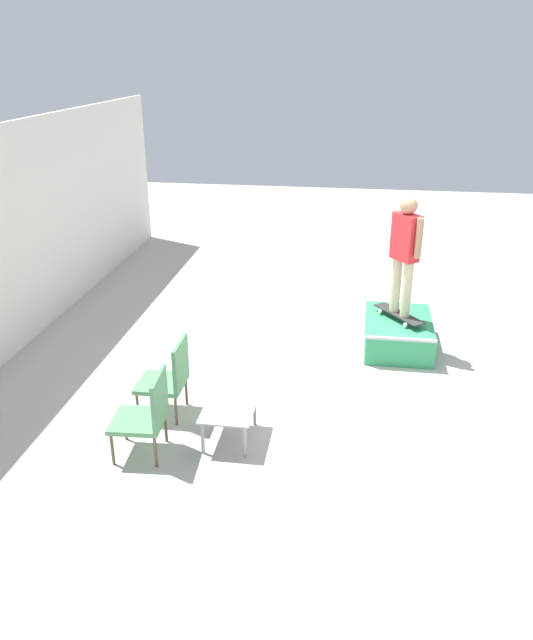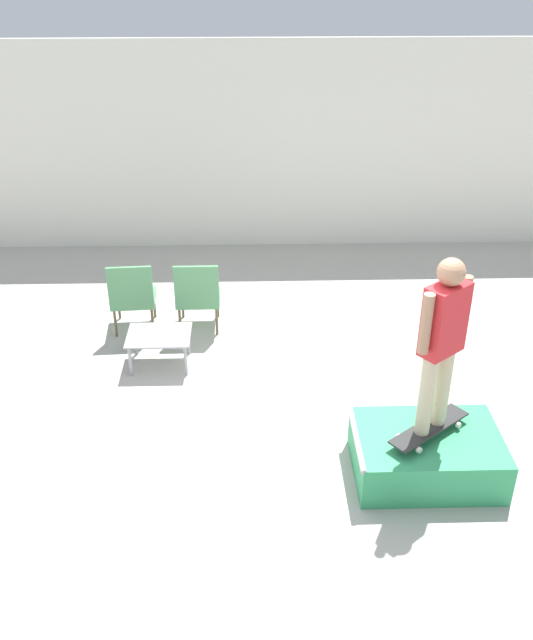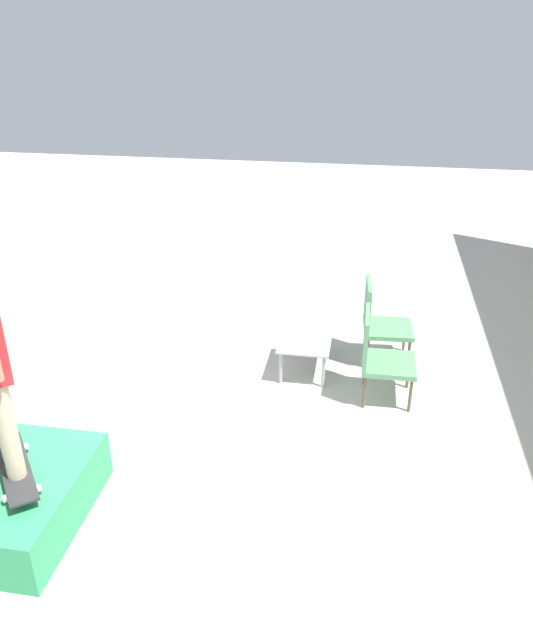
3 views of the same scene
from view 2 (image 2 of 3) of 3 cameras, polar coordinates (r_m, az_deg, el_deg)
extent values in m
plane|color=#B7B2A8|center=(7.08, 2.53, -8.92)|extent=(24.00, 24.00, 0.00)
cube|color=white|center=(10.57, 1.00, 13.61)|extent=(12.00, 0.06, 3.00)
cube|color=#339E60|center=(6.65, 12.68, -10.45)|extent=(1.29, 0.91, 0.41)
cylinder|color=#B7B7BC|center=(6.40, 7.20, -9.31)|extent=(0.05, 0.91, 0.05)
cube|color=#2D2D2D|center=(6.48, 12.90, -8.39)|extent=(0.80, 0.69, 0.02)
cylinder|color=white|center=(6.73, 13.55, -7.25)|extent=(0.06, 0.06, 0.05)
cylinder|color=white|center=(6.63, 15.10, -8.12)|extent=(0.06, 0.06, 0.05)
cylinder|color=white|center=(6.38, 10.52, -9.16)|extent=(0.06, 0.06, 0.05)
cylinder|color=white|center=(6.27, 12.12, -10.13)|extent=(0.06, 0.06, 0.05)
cylinder|color=#C6B793|center=(6.17, 12.66, -5.90)|extent=(0.13, 0.13, 0.78)
cylinder|color=#C6B793|center=(6.32, 13.92, -5.13)|extent=(0.13, 0.13, 0.78)
cube|color=red|center=(5.88, 14.07, 0.05)|extent=(0.42, 0.39, 0.61)
cylinder|color=#A87A5B|center=(5.69, 12.65, -0.31)|extent=(0.09, 0.09, 0.52)
cylinder|color=#A87A5B|center=(6.04, 15.51, 1.15)|extent=(0.09, 0.09, 0.52)
sphere|color=#A87A5B|center=(5.69, 14.58, 3.74)|extent=(0.23, 0.23, 0.23)
cube|color=#9E9EA3|center=(7.95, -8.61, -1.21)|extent=(0.70, 0.54, 0.02)
cylinder|color=#9E9EA3|center=(7.91, -10.84, -3.27)|extent=(0.04, 0.04, 0.37)
cylinder|color=#9E9EA3|center=(7.83, -6.48, -3.24)|extent=(0.04, 0.04, 0.37)
cylinder|color=#9E9EA3|center=(8.28, -10.42, -1.61)|extent=(0.04, 0.04, 0.37)
cylinder|color=#9E9EA3|center=(8.21, -6.26, -1.56)|extent=(0.04, 0.04, 0.37)
cylinder|color=brown|center=(9.02, -8.97, 1.26)|extent=(0.03, 0.03, 0.36)
cylinder|color=brown|center=(9.07, -11.74, 1.13)|extent=(0.03, 0.03, 0.36)
cylinder|color=brown|center=(8.64, -9.10, -0.12)|extent=(0.03, 0.03, 0.36)
cylinder|color=brown|center=(8.68, -11.99, -0.25)|extent=(0.03, 0.03, 0.36)
cube|color=#569360|center=(8.75, -10.57, 1.70)|extent=(0.55, 0.55, 0.05)
cube|color=#569360|center=(8.41, -10.85, 2.62)|extent=(0.52, 0.07, 0.51)
cylinder|color=brown|center=(8.94, -3.92, 1.30)|extent=(0.03, 0.03, 0.36)
cylinder|color=brown|center=(8.97, -6.73, 1.25)|extent=(0.03, 0.03, 0.36)
cylinder|color=brown|center=(8.56, -4.00, -0.09)|extent=(0.03, 0.03, 0.36)
cylinder|color=brown|center=(8.59, -6.93, -0.14)|extent=(0.03, 0.03, 0.36)
cube|color=#569360|center=(8.66, -5.46, 1.79)|extent=(0.52, 0.52, 0.05)
cube|color=#569360|center=(8.32, -5.63, 2.72)|extent=(0.52, 0.04, 0.51)
camera|label=1|loc=(8.59, -53.58, 14.63)|focal=35.00mm
camera|label=3|loc=(8.83, 33.67, 19.04)|focal=35.00mm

